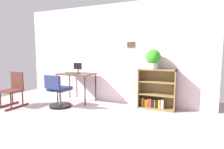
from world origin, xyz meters
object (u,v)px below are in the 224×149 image
at_px(bookshelf_low, 156,91).
at_px(office_chair, 58,93).
at_px(potted_plant_on_shelf, 153,58).
at_px(desk, 76,76).
at_px(monitor, 78,68).
at_px(keyboard, 72,73).
at_px(rocking_chair, 14,89).

bearing_deg(bookshelf_low, office_chair, -157.20).
bearing_deg(potted_plant_on_shelf, desk, -174.85).
xyz_separation_m(monitor, potted_plant_on_shelf, (1.98, 0.13, 0.29)).
bearing_deg(office_chair, monitor, 83.61).
height_order(monitor, keyboard, monitor).
bearing_deg(desk, keyboard, -105.14).
relative_size(keyboard, office_chair, 0.44).
xyz_separation_m(keyboard, office_chair, (-0.03, -0.53, -0.43)).
bearing_deg(rocking_chair, keyboard, 39.86).
relative_size(desk, potted_plant_on_shelf, 2.08).
distance_m(office_chair, potted_plant_on_shelf, 2.38).
bearing_deg(potted_plant_on_shelf, keyboard, -171.32).
height_order(desk, monitor, monitor).
xyz_separation_m(monitor, office_chair, (-0.08, -0.71, -0.55)).
relative_size(desk, rocking_chair, 1.12).
distance_m(keyboard, bookshelf_low, 2.18).
relative_size(desk, bookshelf_low, 1.01).
relative_size(office_chair, rocking_chair, 0.95).
xyz_separation_m(office_chair, rocking_chair, (-1.05, -0.37, 0.09)).
bearing_deg(keyboard, office_chair, -93.20).
bearing_deg(rocking_chair, potted_plant_on_shelf, 21.29).
xyz_separation_m(monitor, keyboard, (-0.05, -0.18, -0.13)).
relative_size(keyboard, potted_plant_on_shelf, 0.76).
distance_m(monitor, bookshelf_low, 2.13).
relative_size(monitor, office_chair, 0.35).
relative_size(desk, office_chair, 1.19).
bearing_deg(bookshelf_low, keyboard, -170.11).
height_order(monitor, potted_plant_on_shelf, potted_plant_on_shelf).
xyz_separation_m(keyboard, rocking_chair, (-1.08, -0.90, -0.34)).
xyz_separation_m(office_chair, bookshelf_low, (2.14, 0.90, 0.08)).
xyz_separation_m(desk, bookshelf_low, (2.08, 0.24, -0.28)).
relative_size(office_chair, potted_plant_on_shelf, 1.75).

